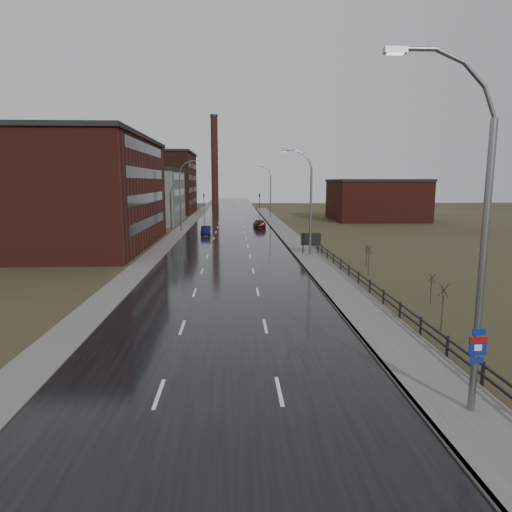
{
  "coord_description": "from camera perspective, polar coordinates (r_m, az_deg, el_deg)",
  "views": [
    {
      "loc": [
        0.61,
        -12.42,
        8.03
      ],
      "look_at": [
        2.09,
        18.31,
        3.0
      ],
      "focal_mm": 32.0,
      "sensor_mm": 36.0,
      "label": 1
    }
  ],
  "objects": [
    {
      "name": "sidewalk_right",
      "position": [
        48.74,
        6.71,
        -0.15
      ],
      "size": [
        3.2,
        180.0,
        0.18
      ],
      "primitive_type": "cube",
      "color": "#595651",
      "rests_on": "ground"
    },
    {
      "name": "car_near",
      "position": [
        69.54,
        -6.27,
        3.16
      ],
      "size": [
        1.47,
        4.09,
        1.34
      ],
      "primitive_type": "imported",
      "rotation": [
        0.0,
        0.0,
        0.01
      ],
      "color": "#0B0B38",
      "rests_on": "ground"
    },
    {
      "name": "streetlight_left",
      "position": [
        74.92,
        -9.21,
        7.5
      ],
      "size": [
        3.36,
        0.28,
        11.35
      ],
      "color": "slate",
      "rests_on": "ground"
    },
    {
      "name": "building_right",
      "position": [
        99.05,
        14.79,
        6.8
      ],
      "size": [
        18.36,
        16.32,
        8.5
      ],
      "color": "#471914",
      "rests_on": "ground"
    },
    {
      "name": "traffic_light_left",
      "position": [
        132.74,
        -6.54,
        7.75
      ],
      "size": [
        0.58,
        2.73,
        5.3
      ],
      "color": "black",
      "rests_on": "ground"
    },
    {
      "name": "shrub_e",
      "position": [
        40.28,
        13.92,
        -0.43
      ],
      "size": [
        0.63,
        0.67,
        2.68
      ],
      "color": "#382D23",
      "rests_on": "ground"
    },
    {
      "name": "guardrail",
      "position": [
        33.04,
        14.4,
        -3.81
      ],
      "size": [
        0.1,
        53.05,
        1.1
      ],
      "color": "black",
      "rests_on": "ground"
    },
    {
      "name": "shrub_d",
      "position": [
        32.47,
        21.06,
        -3.72
      ],
      "size": [
        0.48,
        0.51,
        2.03
      ],
      "color": "#382D23",
      "rests_on": "ground"
    },
    {
      "name": "streetlight_right_mid",
      "position": [
        49.11,
        6.53,
        6.67
      ],
      "size": [
        3.36,
        0.28,
        11.35
      ],
      "color": "slate",
      "rests_on": "ground"
    },
    {
      "name": "streetlight_main",
      "position": [
        16.54,
        25.66,
        1.52
      ],
      "size": [
        3.91,
        0.29,
        12.11
      ],
      "color": "slate",
      "rests_on": "ground"
    },
    {
      "name": "curb_right",
      "position": [
        48.52,
        4.94,
        -0.17
      ],
      "size": [
        0.16,
        180.0,
        0.18
      ],
      "primitive_type": "cube",
      "color": "slate",
      "rests_on": "ground"
    },
    {
      "name": "road",
      "position": [
        72.86,
        -3.23,
        2.97
      ],
      "size": [
        14.0,
        300.0,
        0.06
      ],
      "primitive_type": "cube",
      "color": "black",
      "rests_on": "ground"
    },
    {
      "name": "warehouse_near",
      "position": [
        61.36,
        -23.58,
        7.34
      ],
      "size": [
        22.44,
        28.56,
        13.5
      ],
      "color": "#471914",
      "rests_on": "ground"
    },
    {
      "name": "sidewalk_left",
      "position": [
        73.39,
        -9.65,
        2.92
      ],
      "size": [
        2.4,
        260.0,
        0.12
      ],
      "primitive_type": "cube",
      "color": "#595651",
      "rests_on": "ground"
    },
    {
      "name": "billboard",
      "position": [
        50.9,
        6.87,
        2.02
      ],
      "size": [
        2.23,
        0.17,
        2.41
      ],
      "color": "black",
      "rests_on": "ground"
    },
    {
      "name": "warehouse_mid",
      "position": [
        92.36,
        -14.5,
        7.28
      ],
      "size": [
        16.32,
        20.4,
        10.5
      ],
      "color": "slate",
      "rests_on": "ground"
    },
    {
      "name": "ground",
      "position": [
        14.81,
        -5.1,
        -23.61
      ],
      "size": [
        320.0,
        320.0,
        0.0
      ],
      "primitive_type": "plane",
      "color": "#2D2819",
      "rests_on": "ground"
    },
    {
      "name": "car_far",
      "position": [
        79.53,
        0.44,
        4.06
      ],
      "size": [
        2.18,
        4.7,
        1.56
      ],
      "primitive_type": "imported",
      "rotation": [
        0.0,
        0.0,
        3.22
      ],
      "color": "#49140C",
      "rests_on": "ground"
    },
    {
      "name": "streetlight_right_far",
      "position": [
        102.75,
        1.66,
        8.06
      ],
      "size": [
        3.36,
        0.28,
        11.35
      ],
      "color": "slate",
      "rests_on": "ground"
    },
    {
      "name": "warehouse_far",
      "position": [
        122.71,
        -14.02,
        8.89
      ],
      "size": [
        26.52,
        24.48,
        15.5
      ],
      "color": "#331611",
      "rests_on": "ground"
    },
    {
      "name": "smokestack",
      "position": [
        162.73,
        -5.2,
        11.89
      ],
      "size": [
        2.7,
        2.7,
        30.7
      ],
      "color": "#331611",
      "rests_on": "ground"
    },
    {
      "name": "traffic_light_right",
      "position": [
        132.67,
        0.44,
        7.81
      ],
      "size": [
        0.58,
        2.73,
        5.3
      ],
      "color": "black",
      "rests_on": "ground"
    },
    {
      "name": "shrub_c",
      "position": [
        26.8,
        22.3,
        -5.74
      ],
      "size": [
        0.62,
        0.66,
        2.65
      ],
      "color": "#382D23",
      "rests_on": "ground"
    },
    {
      "name": "shrub_f",
      "position": [
        44.9,
        13.65,
        0.13
      ],
      "size": [
        0.49,
        0.52,
        2.05
      ],
      "color": "#382D23",
      "rests_on": "ground"
    }
  ]
}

